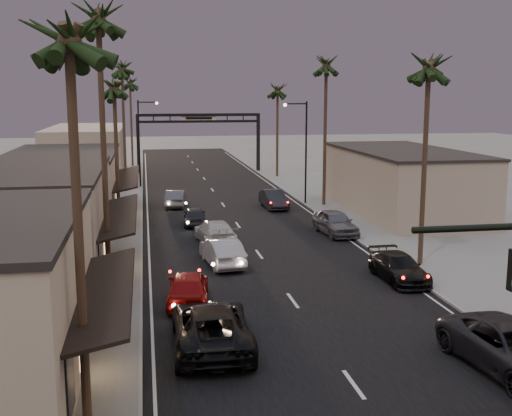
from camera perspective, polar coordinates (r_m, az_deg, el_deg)
name	(u,v)px	position (r m, az deg, el deg)	size (l,w,h in m)	color
ground	(232,218)	(50.65, -2.12, -0.85)	(200.00, 200.00, 0.00)	slate
road	(225,207)	(55.53, -2.82, 0.12)	(14.00, 120.00, 0.02)	black
sidewalk_left	(116,196)	(62.08, -12.36, 1.01)	(5.00, 92.00, 0.12)	slate
sidewalk_right	(310,191)	(64.10, 4.86, 1.49)	(5.00, 92.00, 0.12)	slate
storefront_mid	(27,224)	(36.49, -19.66, -1.35)	(8.00, 14.00, 5.50)	tan
storefront_far	(63,187)	(52.15, -16.75, 1.82)	(8.00, 16.00, 5.00)	#C0B093
storefront_dist	(88,154)	(74.84, -14.73, 4.70)	(8.00, 20.00, 6.00)	tan
building_right	(401,182)	(53.92, 12.78, 2.26)	(8.00, 18.00, 5.00)	tan
arch	(199,128)	(79.66, -5.10, 7.12)	(15.20, 0.40, 7.27)	black
streetlight_right	(303,144)	(56.12, 4.20, 5.69)	(2.13, 0.30, 9.00)	black
streetlight_left	(142,136)	(67.41, -10.12, 6.30)	(2.13, 0.30, 9.00)	black
palm_la	(68,25)	(18.47, -16.37, 15.37)	(3.20, 3.20, 13.20)	#38281C
palm_lb	(98,11)	(31.56, -13.88, 16.67)	(3.20, 3.20, 15.20)	#38281C
palm_lc	(114,81)	(45.33, -12.53, 10.94)	(3.20, 3.20, 12.20)	#38281C
palm_ld	(122,64)	(64.37, -11.86, 12.38)	(3.20, 3.20, 14.20)	#38281C
palm_ra	(429,60)	(36.67, 15.15, 12.61)	(3.20, 3.20, 13.20)	#38281C
palm_rb	(326,60)	(55.50, 6.28, 12.93)	(3.20, 3.20, 14.20)	#38281C
palm_rc	(278,86)	(74.86, 1.93, 10.75)	(3.20, 3.20, 12.20)	#38281C
palm_far	(130,80)	(87.31, -11.15, 11.11)	(3.20, 3.20, 13.20)	#38281C
oncoming_red	(188,287)	(30.13, -6.06, -6.98)	(1.88, 4.68, 1.59)	maroon
oncoming_pickup	(211,326)	(24.95, -4.01, -10.45)	(2.89, 6.27, 1.74)	black
oncoming_silver	(222,252)	(36.51, -3.04, -3.91)	(1.67, 4.78, 1.58)	#A2A1A7
oncoming_white	(215,232)	(41.89, -3.64, -2.13)	(2.13, 5.24, 1.52)	#B7B7B7
oncoming_dgrey	(195,216)	(47.79, -5.46, -0.71)	(1.64, 4.07, 1.39)	black
oncoming_grey_far	(176,198)	(55.77, -7.13, 0.86)	(1.56, 4.46, 1.47)	#4C4C51
curbside_black	(399,268)	(34.34, 12.58, -5.19)	(1.97, 4.85, 1.41)	black
curbside_grey	(335,222)	(44.74, 7.06, -1.28)	(2.00, 4.97, 1.69)	#56565C
curbside_far	(274,199)	(54.65, 1.58, 0.79)	(1.64, 4.72, 1.55)	black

